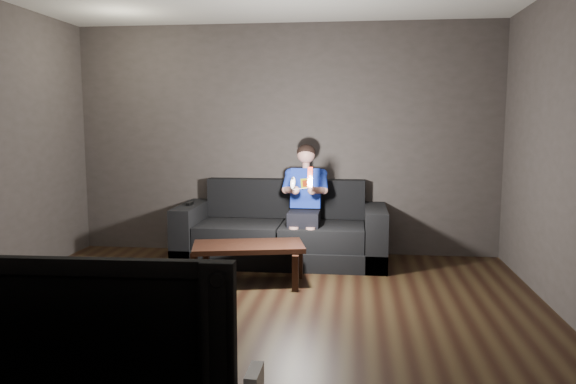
# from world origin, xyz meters

# --- Properties ---
(floor) EXTENTS (5.00, 5.00, 0.00)m
(floor) POSITION_xyz_m (0.00, 0.00, 0.00)
(floor) COLOR black
(floor) RESTS_ON ground
(back_wall) EXTENTS (5.00, 0.04, 2.70)m
(back_wall) POSITION_xyz_m (0.00, 2.50, 1.35)
(back_wall) COLOR #393331
(back_wall) RESTS_ON ground
(front_wall) EXTENTS (5.00, 0.04, 2.70)m
(front_wall) POSITION_xyz_m (0.00, -2.50, 1.35)
(front_wall) COLOR #393331
(front_wall) RESTS_ON ground
(sofa) EXTENTS (2.31, 1.00, 0.89)m
(sofa) POSITION_xyz_m (0.02, 2.07, 0.29)
(sofa) COLOR black
(sofa) RESTS_ON floor
(child) EXTENTS (0.50, 0.61, 1.23)m
(child) POSITION_xyz_m (0.29, 2.01, 0.77)
(child) COLOR black
(child) RESTS_ON sofa
(wii_remote_red) EXTENTS (0.06, 0.08, 0.22)m
(wii_remote_red) POSITION_xyz_m (0.38, 1.53, 1.00)
(wii_remote_red) COLOR red
(wii_remote_red) RESTS_ON child
(nunchuk_white) EXTENTS (0.07, 0.09, 0.14)m
(nunchuk_white) POSITION_xyz_m (0.20, 1.54, 0.95)
(nunchuk_white) COLOR silver
(nunchuk_white) RESTS_ON child
(wii_remote_black) EXTENTS (0.04, 0.16, 0.03)m
(wii_remote_black) POSITION_xyz_m (-1.02, 1.98, 0.65)
(wii_remote_black) COLOR black
(wii_remote_black) RESTS_ON sofa
(coffee_table) EXTENTS (1.15, 0.75, 0.39)m
(coffee_table) POSITION_xyz_m (-0.19, 1.15, 0.33)
(coffee_table) COLOR black
(coffee_table) RESTS_ON floor
(tv) EXTENTS (1.05, 0.17, 0.60)m
(tv) POSITION_xyz_m (-0.08, -2.27, 0.82)
(tv) COLOR black
(tv) RESTS_ON media_console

